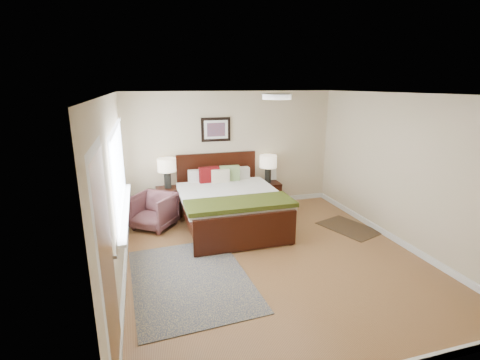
{
  "coord_description": "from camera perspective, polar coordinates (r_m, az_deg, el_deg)",
  "views": [
    {
      "loc": [
        -1.87,
        -4.65,
        2.62
      ],
      "look_at": [
        -0.29,
        0.85,
        1.05
      ],
      "focal_mm": 26.0,
      "sensor_mm": 36.0,
      "label": 1
    }
  ],
  "objects": [
    {
      "name": "lamp_right",
      "position": [
        7.59,
        4.64,
        2.71
      ],
      "size": [
        0.37,
        0.37,
        0.61
      ],
      "color": "black",
      "rests_on": "nightstand_right"
    },
    {
      "name": "armchair",
      "position": [
        6.76,
        -14.01,
        -4.95
      ],
      "size": [
        1.0,
        1.01,
        0.66
      ],
      "primitive_type": "imported",
      "rotation": [
        0.0,
        0.0,
        -0.65
      ],
      "color": "brown",
      "rests_on": "ground"
    },
    {
      "name": "ceil_fixture",
      "position": [
        5.02,
        6.07,
        13.49
      ],
      "size": [
        0.44,
        0.44,
        0.08
      ],
      "color": "white",
      "rests_on": "ceiling"
    },
    {
      "name": "wall_art",
      "position": [
        7.34,
        -3.97,
        8.27
      ],
      "size": [
        0.62,
        0.05,
        0.5
      ],
      "color": "black",
      "rests_on": "back_wall"
    },
    {
      "name": "rug_persian",
      "position": [
        5.09,
        -8.15,
        -15.72
      ],
      "size": [
        1.69,
        2.29,
        0.01
      ],
      "primitive_type": "cube",
      "rotation": [
        0.0,
        0.0,
        0.06
      ],
      "color": "#0C183D",
      "rests_on": "ground"
    },
    {
      "name": "ceiling",
      "position": [
        5.02,
        6.08,
        13.88
      ],
      "size": [
        4.5,
        5.0,
        0.02
      ],
      "primitive_type": "cube",
      "color": "white",
      "rests_on": "back_wall"
    },
    {
      "name": "right_wall",
      "position": [
        6.37,
        24.88,
        1.47
      ],
      "size": [
        0.04,
        5.0,
        2.5
      ],
      "primitive_type": "cube",
      "color": "#C6B08F",
      "rests_on": "ground"
    },
    {
      "name": "window",
      "position": [
        5.5,
        -18.96,
        1.44
      ],
      "size": [
        0.11,
        2.72,
        1.32
      ],
      "color": "silver",
      "rests_on": "left_wall"
    },
    {
      "name": "front_wall",
      "position": [
        3.17,
        22.9,
        -11.63
      ],
      "size": [
        4.5,
        0.04,
        2.5
      ],
      "primitive_type": "cube",
      "color": "#C6B08F",
      "rests_on": "ground"
    },
    {
      "name": "left_wall",
      "position": [
        4.86,
        -19.8,
        -1.96
      ],
      "size": [
        0.04,
        5.0,
        2.5
      ],
      "primitive_type": "cube",
      "color": "#C6B08F",
      "rests_on": "ground"
    },
    {
      "name": "nightstand_right",
      "position": [
        7.74,
        4.58,
        -1.88
      ],
      "size": [
        0.54,
        0.4,
        0.53
      ],
      "color": "black",
      "rests_on": "ground"
    },
    {
      "name": "rug_navy",
      "position": [
        6.96,
        17.44,
        -7.48
      ],
      "size": [
        1.02,
        1.24,
        0.01
      ],
      "primitive_type": "cube",
      "rotation": [
        0.0,
        0.0,
        0.34
      ],
      "color": "black",
      "rests_on": "ground"
    },
    {
      "name": "back_wall",
      "position": [
        7.52,
        -1.34,
        4.85
      ],
      "size": [
        4.5,
        0.04,
        2.5
      ],
      "primitive_type": "cube",
      "color": "#C6B08F",
      "rests_on": "ground"
    },
    {
      "name": "nightstand_left",
      "position": [
        7.24,
        -11.67,
        -2.28
      ],
      "size": [
        0.49,
        0.44,
        0.59
      ],
      "color": "black",
      "rests_on": "ground"
    },
    {
      "name": "door",
      "position": [
        3.31,
        -20.84,
        -13.68
      ],
      "size": [
        0.06,
        1.0,
        2.18
      ],
      "color": "silver",
      "rests_on": "ground"
    },
    {
      "name": "bed",
      "position": [
        6.57,
        -1.82,
        -2.98
      ],
      "size": [
        1.84,
        2.24,
        1.2
      ],
      "color": "black",
      "rests_on": "ground"
    },
    {
      "name": "lamp_left",
      "position": [
        7.12,
        -11.92,
        2.06
      ],
      "size": [
        0.37,
        0.37,
        0.61
      ],
      "color": "black",
      "rests_on": "nightstand_left"
    },
    {
      "name": "floor",
      "position": [
        5.66,
        5.35,
        -12.31
      ],
      "size": [
        5.0,
        5.0,
        0.0
      ],
      "primitive_type": "plane",
      "color": "olive",
      "rests_on": "ground"
    }
  ]
}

